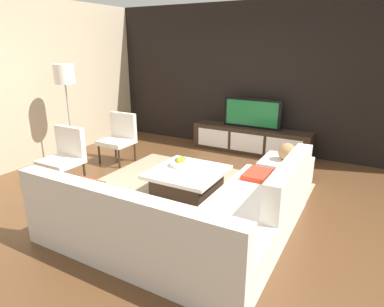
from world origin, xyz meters
name	(u,v)px	position (x,y,z in m)	size (l,w,h in m)	color
ground_plane	(190,200)	(0.00, 0.00, 0.00)	(14.00, 14.00, 0.00)	brown
feature_wall_back	(259,79)	(0.00, 2.70, 1.40)	(6.40, 0.12, 2.80)	black
side_wall_left	(36,82)	(-3.20, 0.20, 1.40)	(0.12, 5.20, 2.80)	beige
area_rug	(184,198)	(-0.10, 0.00, 0.01)	(3.04, 2.74, 0.01)	tan
media_console	(250,140)	(0.00, 2.40, 0.25)	(2.30, 0.45, 0.50)	#332319
television	(252,113)	(0.00, 2.40, 0.78)	(1.13, 0.06, 0.57)	black
sectional_couch	(192,218)	(0.52, -0.88, 0.28)	(2.44, 2.36, 0.83)	white
coffee_table	(187,182)	(-0.10, 0.10, 0.20)	(0.95, 0.98, 0.38)	#332319
accent_chair_near	(65,153)	(-1.91, -0.42, 0.49)	(0.55, 0.51, 0.87)	#332319
floor_lamp	(65,80)	(-2.55, 0.28, 1.47)	(0.34, 0.34, 1.73)	#A5A5AA
ottoman	(285,173)	(1.00, 1.13, 0.20)	(0.70, 0.70, 0.40)	white
fruit_bowl	(180,163)	(-0.28, 0.20, 0.43)	(0.28, 0.28, 0.13)	silver
accent_chair_far	(120,135)	(-1.90, 0.79, 0.49)	(0.54, 0.51, 0.87)	#332319
decorative_ball	(287,152)	(1.00, 1.13, 0.53)	(0.26, 0.26, 0.26)	#AD8451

